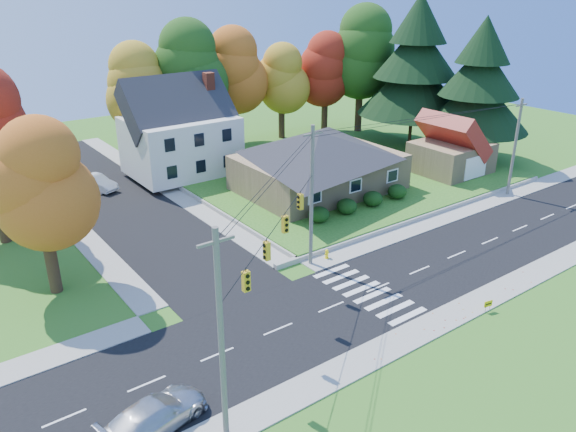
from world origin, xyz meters
The scene contains 24 objects.
ground centered at (0.00, 0.00, 0.00)m, with size 120.00×120.00×0.00m, color #3D7923.
road_main centered at (0.00, 0.00, 0.01)m, with size 90.00×8.00×0.02m, color black.
road_cross centered at (-8.00, 26.00, 0.01)m, with size 8.00×44.00×0.02m, color black.
sidewalk_north centered at (0.00, 5.00, 0.04)m, with size 90.00×2.00×0.08m, color #9C9A90.
sidewalk_south centered at (0.00, -5.00, 0.04)m, with size 90.00×2.00×0.08m, color #9C9A90.
lawn centered at (13.00, 21.00, 0.25)m, with size 30.00×30.00×0.50m, color #3D7923.
ranch_house centered at (8.00, 16.00, 3.27)m, with size 14.60×10.60×5.40m.
colonial_house centered at (0.04, 28.00, 4.58)m, with size 10.40×8.40×9.60m.
garage centered at (22.00, 11.99, 2.84)m, with size 7.30×6.30×4.60m.
hedge_row centered at (7.50, 9.80, 1.14)m, with size 10.70×1.70×1.27m.
traffic_infrastructure centered at (-0.15, 1.35, 5.15)m, with size 38.10×10.66×10.00m.
tree_lot_0 centered at (-2.00, 34.00, 8.31)m, with size 6.72×6.72×12.51m.
tree_lot_1 centered at (4.00, 33.00, 9.61)m, with size 7.84×7.84×14.60m.
tree_lot_2 centered at (10.00, 34.00, 8.96)m, with size 7.28×7.28×13.56m.
tree_lot_3 centered at (16.00, 33.00, 7.65)m, with size 6.16×6.16×11.47m.
tree_lot_4 centered at (22.00, 32.00, 8.31)m, with size 6.72×6.72×12.51m.
tree_lot_5 centered at (26.00, 30.00, 10.27)m, with size 8.40×8.40×15.64m.
conifer_east_a centered at (27.00, 22.00, 9.39)m, with size 12.80×12.80×16.96m.
conifer_east_b centered at (28.00, 14.00, 8.28)m, with size 11.20×11.20×14.84m.
tree_west_0 centered at (-17.00, 12.00, 7.15)m, with size 6.16×6.16×11.47m.
silver_sedan centered at (-16.87, -3.06, 0.76)m, with size 2.08×5.11×1.48m, color silver.
white_car centered at (-8.48, 29.14, 0.75)m, with size 1.54×4.43×1.46m, color silver.
fire_hydrant centered at (-0.07, 5.13, 0.36)m, with size 0.44×0.34×0.76m.
yard_sign centered at (3.29, -5.97, 0.53)m, with size 0.59×0.16×0.74m.
Camera 1 is at (-23.63, -22.21, 18.49)m, focal length 35.00 mm.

